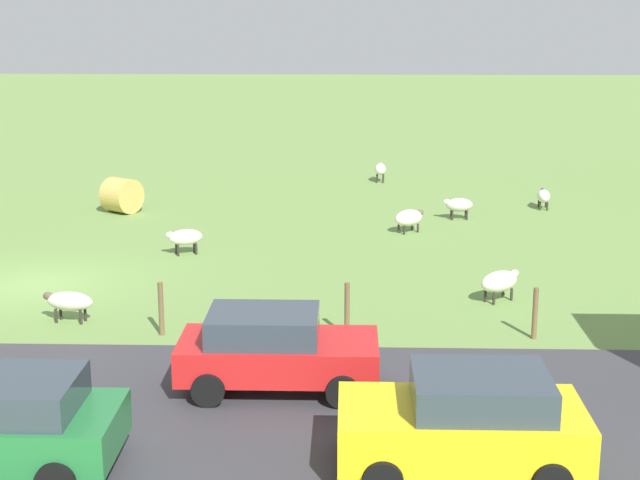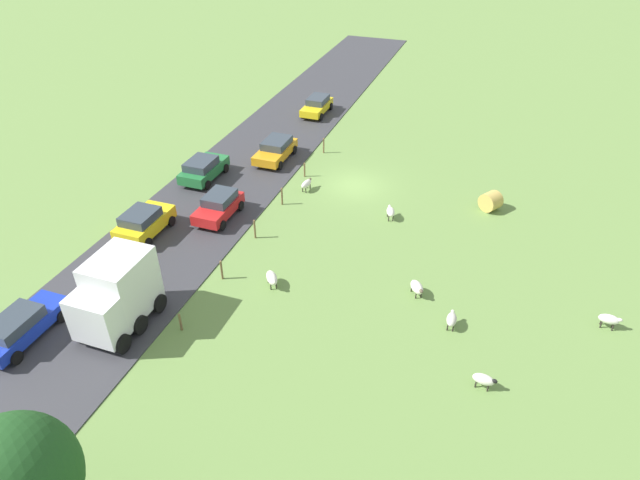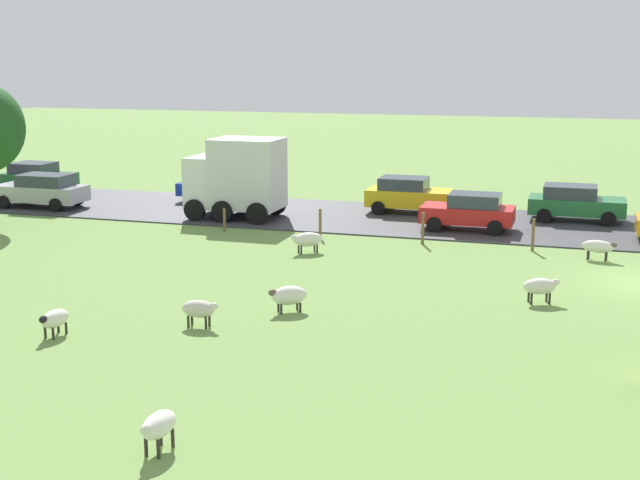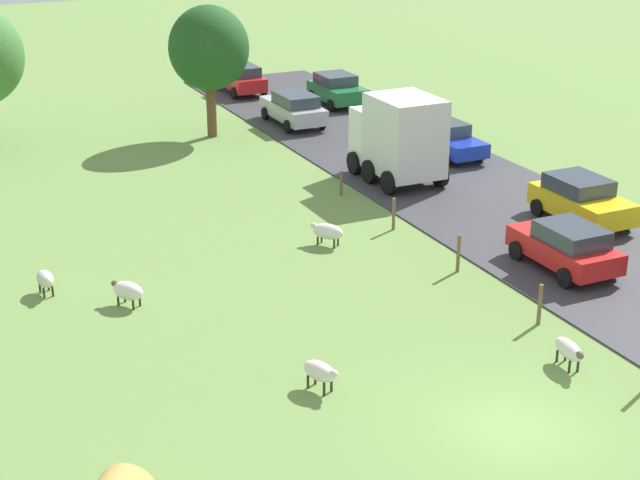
# 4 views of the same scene
# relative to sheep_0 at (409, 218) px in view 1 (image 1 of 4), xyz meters

# --- Properties ---
(ground_plane) EXTENTS (160.00, 160.00, 0.00)m
(ground_plane) POSITION_rel_sheep_0_xyz_m (6.47, -10.47, -0.50)
(ground_plane) COLOR #6B8E47
(sheep_0) EXTENTS (1.06, 1.18, 0.78)m
(sheep_0) POSITION_rel_sheep_0_xyz_m (0.00, 0.00, 0.00)
(sheep_0) COLOR silver
(sheep_0) RESTS_ON ground_plane
(sheep_1) EXTENTS (0.83, 1.16, 0.78)m
(sheep_1) POSITION_rel_sheep_0_xyz_m (3.08, -6.97, 0.03)
(sheep_1) COLOR silver
(sheep_1) RESTS_ON ground_plane
(sheep_2) EXTENTS (1.14, 1.26, 0.80)m
(sheep_2) POSITION_rel_sheep_0_xyz_m (7.55, 1.86, 0.02)
(sheep_2) COLOR silver
(sheep_2) RESTS_ON ground_plane
(sheep_3) EXTENTS (0.63, 1.28, 0.75)m
(sheep_3) POSITION_rel_sheep_0_xyz_m (9.52, -8.69, 0.02)
(sheep_3) COLOR silver
(sheep_3) RESTS_ON ground_plane
(sheep_4) EXTENTS (1.09, 0.53, 0.78)m
(sheep_4) POSITION_rel_sheep_0_xyz_m (-9.38, -0.66, 0.04)
(sheep_4) COLOR white
(sheep_4) RESTS_ON ground_plane
(sheep_5) EXTENTS (1.09, 0.57, 0.72)m
(sheep_5) POSITION_rel_sheep_0_xyz_m (-3.96, 5.23, -0.02)
(sheep_5) COLOR silver
(sheep_5) RESTS_ON ground_plane
(sheep_6) EXTENTS (0.54, 1.06, 0.76)m
(sheep_6) POSITION_rel_sheep_0_xyz_m (-2.08, 1.89, 0.02)
(sheep_6) COLOR beige
(sheep_6) RESTS_ON ground_plane
(hay_bale_0) EXTENTS (1.64, 1.58, 1.27)m
(hay_bale_0) POSITION_rel_sheep_0_xyz_m (-2.87, -10.29, 0.14)
(hay_bale_0) COLOR tan
(hay_bale_0) RESTS_ON ground_plane
(fence_post_2) EXTENTS (0.12, 0.12, 1.26)m
(fence_post_2) POSITION_rel_sheep_0_xyz_m (10.38, -6.30, 0.13)
(fence_post_2) COLOR brown
(fence_post_2) RESTS_ON ground_plane
(fence_post_3) EXTENTS (0.12, 0.12, 1.29)m
(fence_post_3) POSITION_rel_sheep_0_xyz_m (10.38, -2.03, 0.15)
(fence_post_3) COLOR brown
(fence_post_3) RESTS_ON ground_plane
(fence_post_4) EXTENTS (0.12, 0.12, 1.21)m
(fence_post_4) POSITION_rel_sheep_0_xyz_m (10.38, 2.23, 0.11)
(fence_post_4) COLOR brown
(fence_post_4) RESTS_ON ground_plane
(car_0) EXTENTS (2.06, 3.89, 1.57)m
(car_0) POSITION_rel_sheep_0_xyz_m (13.58, -3.45, 0.38)
(car_0) COLOR red
(car_0) RESTS_ON road_strip
(car_5) EXTENTS (2.20, 3.95, 1.67)m
(car_5) POSITION_rel_sheep_0_xyz_m (16.93, -0.12, 0.43)
(car_5) COLOR yellow
(car_5) RESTS_ON road_strip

